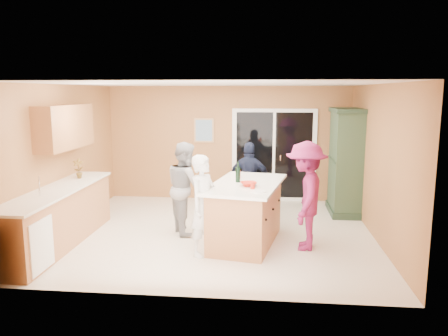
# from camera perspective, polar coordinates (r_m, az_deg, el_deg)

# --- Properties ---
(floor) EXTENTS (5.50, 5.50, 0.00)m
(floor) POSITION_cam_1_polar(r_m,az_deg,el_deg) (7.86, -1.17, -8.40)
(floor) COLOR silver
(floor) RESTS_ON ground
(ceiling) EXTENTS (5.50, 5.00, 0.10)m
(ceiling) POSITION_cam_1_polar(r_m,az_deg,el_deg) (7.46, -1.25, 10.92)
(ceiling) COLOR silver
(ceiling) RESTS_ON wall_back
(wall_back) EXTENTS (5.50, 0.10, 2.60)m
(wall_back) POSITION_cam_1_polar(r_m,az_deg,el_deg) (10.01, 0.52, 3.21)
(wall_back) COLOR tan
(wall_back) RESTS_ON ground
(wall_front) EXTENTS (5.50, 0.10, 2.60)m
(wall_front) POSITION_cam_1_polar(r_m,az_deg,el_deg) (5.12, -4.59, -3.30)
(wall_front) COLOR tan
(wall_front) RESTS_ON ground
(wall_left) EXTENTS (0.10, 5.00, 2.60)m
(wall_left) POSITION_cam_1_polar(r_m,az_deg,el_deg) (8.34, -20.32, 1.24)
(wall_left) COLOR tan
(wall_left) RESTS_ON ground
(wall_right) EXTENTS (0.10, 5.00, 2.60)m
(wall_right) POSITION_cam_1_polar(r_m,az_deg,el_deg) (7.72, 19.50, 0.64)
(wall_right) COLOR tan
(wall_right) RESTS_ON ground
(left_cabinet_run) EXTENTS (0.65, 3.05, 1.24)m
(left_cabinet_run) POSITION_cam_1_polar(r_m,az_deg,el_deg) (7.46, -21.36, -6.39)
(left_cabinet_run) COLOR #B37245
(left_cabinet_run) RESTS_ON floor
(upper_cabinets) EXTENTS (0.35, 1.60, 0.75)m
(upper_cabinets) POSITION_cam_1_polar(r_m,az_deg,el_deg) (8.02, -20.06, 5.07)
(upper_cabinets) COLOR #B37245
(upper_cabinets) RESTS_ON wall_left
(sliding_door) EXTENTS (1.90, 0.07, 2.10)m
(sliding_door) POSITION_cam_1_polar(r_m,az_deg,el_deg) (9.97, 6.52, 1.67)
(sliding_door) COLOR white
(sliding_door) RESTS_ON floor
(framed_picture) EXTENTS (0.46, 0.04, 0.56)m
(framed_picture) POSITION_cam_1_polar(r_m,az_deg,el_deg) (10.03, -2.63, 4.93)
(framed_picture) COLOR tan
(framed_picture) RESTS_ON wall_back
(kitchen_island) EXTENTS (1.37, 2.08, 1.01)m
(kitchen_island) POSITION_cam_1_polar(r_m,az_deg,el_deg) (7.22, 2.87, -6.14)
(kitchen_island) COLOR #B37245
(kitchen_island) RESTS_ON floor
(green_hutch) EXTENTS (0.62, 1.17, 2.15)m
(green_hutch) POSITION_cam_1_polar(r_m,az_deg,el_deg) (9.20, 15.59, 0.66)
(green_hutch) COLOR #233826
(green_hutch) RESTS_ON floor
(woman_white) EXTENTS (0.58, 0.67, 1.55)m
(woman_white) POSITION_cam_1_polar(r_m,az_deg,el_deg) (6.62, -2.68, -4.92)
(woman_white) COLOR silver
(woman_white) RESTS_ON floor
(woman_grey) EXTENTS (0.90, 0.98, 1.62)m
(woman_grey) POSITION_cam_1_polar(r_m,az_deg,el_deg) (7.71, -5.01, -2.56)
(woman_grey) COLOR gray
(woman_grey) RESTS_ON floor
(woman_navy) EXTENTS (0.91, 0.45, 1.51)m
(woman_navy) POSITION_cam_1_polar(r_m,az_deg,el_deg) (8.54, 3.37, -1.67)
(woman_navy) COLOR #171933
(woman_navy) RESTS_ON floor
(woman_magenta) EXTENTS (0.78, 1.18, 1.72)m
(woman_magenta) POSITION_cam_1_polar(r_m,az_deg,el_deg) (6.98, 10.61, -3.59)
(woman_magenta) COLOR #881D51
(woman_magenta) RESTS_ON floor
(serving_bowl) EXTENTS (0.32, 0.32, 0.06)m
(serving_bowl) POSITION_cam_1_polar(r_m,az_deg,el_deg) (6.87, 3.23, -2.10)
(serving_bowl) COLOR red
(serving_bowl) RESTS_ON kitchen_island
(tulip_vase) EXTENTS (0.21, 0.16, 0.36)m
(tulip_vase) POSITION_cam_1_polar(r_m,az_deg,el_deg) (8.21, -18.47, -0.07)
(tulip_vase) COLOR #A42910
(tulip_vase) RESTS_ON left_cabinet_run
(tumbler_near) EXTENTS (0.07, 0.07, 0.10)m
(tumbler_near) POSITION_cam_1_polar(r_m,az_deg,el_deg) (6.67, 3.76, -2.32)
(tumbler_near) COLOR red
(tumbler_near) RESTS_ON kitchen_island
(tumbler_far) EXTENTS (0.12, 0.12, 0.13)m
(tumbler_far) POSITION_cam_1_polar(r_m,az_deg,el_deg) (7.49, 1.86, -0.84)
(tumbler_far) COLOR red
(tumbler_far) RESTS_ON kitchen_island
(wine_bottle) EXTENTS (0.08, 0.08, 0.34)m
(wine_bottle) POSITION_cam_1_polar(r_m,az_deg,el_deg) (7.13, 1.83, -0.82)
(wine_bottle) COLOR black
(wine_bottle) RESTS_ON kitchen_island
(white_plate) EXTENTS (0.25, 0.25, 0.01)m
(white_plate) POSITION_cam_1_polar(r_m,az_deg,el_deg) (6.47, 4.54, -3.08)
(white_plate) COLOR white
(white_plate) RESTS_ON kitchen_island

